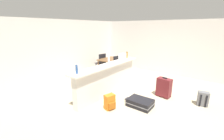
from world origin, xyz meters
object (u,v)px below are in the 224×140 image
(bottle_blue, at_px, (77,69))
(grocery_bag, at_px, (122,57))
(dining_chair_near_partition, at_px, (118,65))
(dining_chair_far_side, at_px, (101,62))
(dining_table, at_px, (110,61))
(suitcase_flat_black, at_px, (140,103))
(suitcase_upright_maroon, at_px, (164,87))
(bottle_clear, at_px, (109,60))
(bottle_amber, at_px, (127,55))
(backpack_grey, at_px, (203,99))
(backpack_orange, at_px, (110,102))

(bottle_blue, height_order, grocery_bag, bottle_blue)
(dining_chair_near_partition, relative_size, dining_chair_far_side, 1.00)
(dining_table, height_order, suitcase_flat_black, dining_table)
(suitcase_upright_maroon, bearing_deg, bottle_clear, 120.31)
(bottle_amber, relative_size, suitcase_upright_maroon, 0.37)
(dining_chair_near_partition, height_order, dining_chair_far_side, same)
(bottle_amber, height_order, dining_table, bottle_amber)
(grocery_bag, bearing_deg, suitcase_flat_black, -127.50)
(dining_chair_near_partition, bearing_deg, suitcase_upright_maroon, -109.84)
(grocery_bag, distance_m, suitcase_flat_black, 1.92)
(dining_chair_near_partition, bearing_deg, dining_chair_far_side, 88.11)
(backpack_grey, bearing_deg, dining_table, 78.83)
(bottle_clear, bearing_deg, dining_chair_near_partition, 25.81)
(bottle_clear, xyz_separation_m, dining_table, (1.82, 1.35, -0.54))
(bottle_blue, bearing_deg, dining_chair_far_side, 31.43)
(bottle_amber, relative_size, dining_table, 0.22)
(suitcase_flat_black, relative_size, backpack_orange, 1.97)
(grocery_bag, height_order, suitcase_upright_maroon, grocery_bag)
(bottle_clear, xyz_separation_m, dining_chair_far_side, (1.81, 1.92, -0.67))
(bottle_blue, height_order, dining_chair_far_side, bottle_blue)
(bottle_clear, bearing_deg, bottle_amber, 3.07)
(dining_chair_far_side, xyz_separation_m, backpack_orange, (-2.55, -2.55, -0.31))
(suitcase_upright_maroon, bearing_deg, dining_table, 72.39)
(bottle_clear, distance_m, grocery_bag, 0.87)
(grocery_bag, bearing_deg, dining_chair_near_partition, 41.88)
(backpack_orange, bearing_deg, bottle_amber, 19.46)
(bottle_blue, xyz_separation_m, suitcase_upright_maroon, (2.18, -1.58, -0.82))
(backpack_grey, distance_m, backpack_orange, 2.69)
(bottle_blue, distance_m, backpack_orange, 1.27)
(dining_table, xyz_separation_m, backpack_orange, (-2.57, -1.98, -0.44))
(dining_chair_near_partition, height_order, suitcase_flat_black, dining_chair_near_partition)
(bottle_clear, xyz_separation_m, backpack_orange, (-0.74, -0.62, -0.98))
(bottle_blue, height_order, dining_chair_near_partition, bottle_blue)
(dining_chair_far_side, distance_m, backpack_orange, 3.62)
(bottle_amber, xyz_separation_m, dining_chair_near_partition, (0.56, 0.79, -0.64))
(bottle_clear, bearing_deg, bottle_blue, 178.41)
(bottle_amber, distance_m, backpack_grey, 2.88)
(backpack_grey, xyz_separation_m, suitcase_upright_maroon, (-0.13, 1.10, 0.13))
(bottle_blue, bearing_deg, suitcase_flat_black, -47.34)
(dining_chair_near_partition, bearing_deg, grocery_bag, -138.12)
(bottle_clear, height_order, dining_table, bottle_clear)
(dining_table, bearing_deg, suitcase_upright_maroon, -107.61)
(bottle_amber, xyz_separation_m, suitcase_upright_maroon, (-0.30, -1.61, -0.83))
(bottle_amber, xyz_separation_m, dining_table, (0.62, 1.29, -0.51))
(bottle_blue, bearing_deg, dining_chair_near_partition, 15.07)
(suitcase_flat_black, bearing_deg, dining_table, 53.17)
(bottle_blue, xyz_separation_m, backpack_grey, (2.31, -2.68, -0.95))
(dining_chair_far_side, distance_m, backpack_grey, 4.64)
(dining_chair_near_partition, bearing_deg, dining_table, 83.82)
(grocery_bag, distance_m, suitcase_upright_maroon, 1.79)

